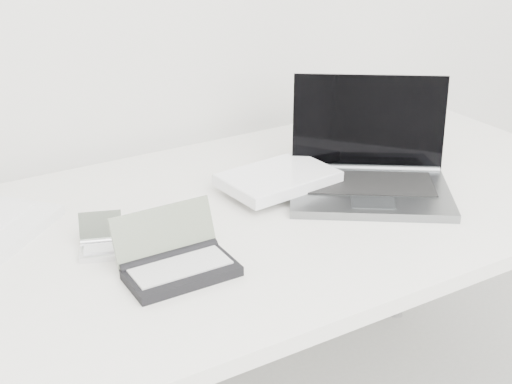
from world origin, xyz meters
TOP-DOWN VIEW (x-y plane):
  - desk at (0.00, 1.55)m, footprint 1.60×0.80m
  - laptop_large at (0.20, 1.54)m, footprint 0.49×0.40m
  - pda_silver at (-0.33, 1.55)m, footprint 0.10×0.11m
  - palmtop_charcoal at (-0.25, 1.41)m, footprint 0.19×0.14m

SIDE VIEW (x-z plane):
  - desk at x=0.00m, z-range 0.32..1.05m
  - pda_silver at x=-0.33m, z-range 0.71..0.77m
  - palmtop_charcoal at x=-0.25m, z-range 0.70..0.80m
  - laptop_large at x=0.20m, z-range 0.65..0.88m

